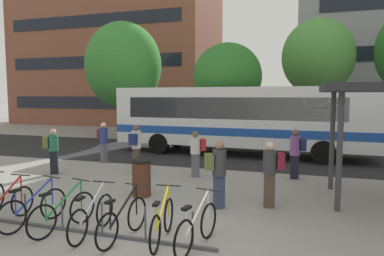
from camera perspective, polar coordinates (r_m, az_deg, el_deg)
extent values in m
plane|color=gray|center=(6.91, -7.37, -18.63)|extent=(200.00, 200.00, 0.00)
cube|color=#232326|center=(16.70, 7.75, -4.36)|extent=(80.00, 7.20, 0.01)
cube|color=white|center=(16.48, 8.01, 1.97)|extent=(12.13, 3.25, 2.70)
cube|color=#1947A3|center=(16.53, 7.98, -0.28)|extent=(12.15, 3.28, 0.36)
cube|color=black|center=(16.18, 27.35, 5.37)|extent=(1.13, 2.35, 0.40)
cube|color=black|center=(16.27, 29.07, 2.26)|extent=(0.21, 2.19, 1.40)
cube|color=black|center=(17.74, 7.95, 3.51)|extent=(9.83, 0.64, 0.97)
cube|color=black|center=(15.32, 5.93, 3.26)|extent=(9.83, 0.64, 0.97)
cylinder|color=black|center=(17.38, 20.87, -2.63)|extent=(1.02, 0.36, 1.00)
cylinder|color=black|center=(15.09, 20.92, -3.80)|extent=(1.02, 0.36, 1.00)
cylinder|color=black|center=(18.84, -2.39, -1.69)|extent=(1.02, 0.36, 1.00)
cylinder|color=black|center=(16.75, -5.46, -2.59)|extent=(1.02, 0.36, 1.00)
cube|color=#47474C|center=(7.98, -20.63, -15.34)|extent=(6.68, 0.16, 0.06)
cylinder|color=#47474C|center=(8.48, -25.88, -12.02)|extent=(0.04, 0.04, 0.70)
cylinder|color=#47474C|center=(7.88, -20.71, -13.16)|extent=(0.04, 0.04, 0.70)
cylinder|color=#47474C|center=(7.35, -14.68, -14.34)|extent=(0.04, 0.04, 0.70)
cylinder|color=#47474C|center=(6.91, -7.73, -15.51)|extent=(0.04, 0.04, 0.70)
cylinder|color=#47474C|center=(6.58, 0.12, -16.55)|extent=(0.04, 0.04, 0.70)
torus|color=black|center=(9.12, -26.27, -10.81)|extent=(0.06, 0.70, 0.70)
cube|color=red|center=(8.70, -28.54, -9.54)|extent=(0.05, 0.92, 0.58)
cylinder|color=red|center=(9.03, -26.44, -8.92)|extent=(0.03, 0.03, 0.65)
cylinder|color=black|center=(8.96, -26.52, -6.97)|extent=(0.52, 0.04, 0.03)
torus|color=black|center=(8.64, -21.98, -11.54)|extent=(0.18, 0.70, 0.70)
torus|color=black|center=(8.07, -27.73, -12.98)|extent=(0.18, 0.70, 0.70)
cube|color=#1E3DB2|center=(8.27, -24.72, -10.14)|extent=(0.22, 0.91, 0.58)
cylinder|color=#1E3DB2|center=(8.04, -27.21, -11.04)|extent=(0.04, 0.04, 0.55)
cube|color=black|center=(7.98, -27.29, -9.22)|extent=(0.14, 0.24, 0.05)
cylinder|color=#1E3DB2|center=(8.54, -22.16, -9.55)|extent=(0.04, 0.04, 0.65)
cylinder|color=black|center=(8.47, -22.24, -7.49)|extent=(0.52, 0.13, 0.03)
torus|color=black|center=(8.14, -17.71, -12.44)|extent=(0.20, 0.70, 0.70)
torus|color=black|center=(7.53, -23.62, -14.11)|extent=(0.20, 0.70, 0.70)
cube|color=#1E7F38|center=(7.75, -20.50, -11.02)|extent=(0.24, 0.90, 0.58)
cylinder|color=#1E7F38|center=(7.51, -23.07, -12.03)|extent=(0.04, 0.04, 0.55)
cube|color=black|center=(7.44, -23.15, -10.09)|extent=(0.15, 0.24, 0.05)
cylinder|color=#1E7F38|center=(8.04, -17.88, -10.34)|extent=(0.04, 0.04, 0.65)
cylinder|color=black|center=(7.96, -17.95, -8.16)|extent=(0.51, 0.14, 0.03)
torus|color=black|center=(7.84, -14.25, -13.05)|extent=(0.08, 0.71, 0.70)
torus|color=black|center=(7.02, -18.40, -15.39)|extent=(0.08, 0.71, 0.70)
cube|color=#B7BABF|center=(7.34, -16.19, -11.80)|extent=(0.07, 0.92, 0.58)
cylinder|color=#B7BABF|center=(7.01, -18.01, -13.12)|extent=(0.03, 0.03, 0.55)
cube|color=black|center=(6.93, -18.08, -11.04)|extent=(0.11, 0.22, 0.05)
cylinder|color=#B7BABF|center=(7.73, -14.38, -10.88)|extent=(0.03, 0.03, 0.65)
cylinder|color=black|center=(7.65, -14.44, -8.62)|extent=(0.52, 0.05, 0.03)
torus|color=black|center=(7.48, -9.08, -13.86)|extent=(0.11, 0.70, 0.70)
torus|color=black|center=(6.69, -13.87, -16.32)|extent=(0.11, 0.70, 0.70)
cube|color=black|center=(6.99, -11.29, -12.57)|extent=(0.12, 0.92, 0.58)
cylinder|color=black|center=(6.67, -13.40, -13.94)|extent=(0.03, 0.03, 0.55)
cube|color=black|center=(6.59, -13.45, -11.77)|extent=(0.12, 0.23, 0.05)
cylinder|color=black|center=(7.37, -9.20, -11.60)|extent=(0.03, 0.03, 0.65)
cylinder|color=black|center=(7.28, -9.24, -9.23)|extent=(0.52, 0.08, 0.03)
torus|color=black|center=(7.34, -3.89, -14.18)|extent=(0.13, 0.70, 0.70)
torus|color=black|center=(6.42, -6.13, -17.13)|extent=(0.13, 0.70, 0.70)
cube|color=yellow|center=(6.79, -4.91, -13.02)|extent=(0.15, 0.92, 0.58)
cylinder|color=yellow|center=(6.42, -5.90, -14.62)|extent=(0.03, 0.03, 0.55)
cube|color=black|center=(6.33, -5.93, -12.38)|extent=(0.13, 0.23, 0.05)
cylinder|color=yellow|center=(7.22, -3.95, -11.88)|extent=(0.04, 0.04, 0.65)
cylinder|color=black|center=(7.14, -3.96, -9.47)|extent=(0.52, 0.09, 0.03)
torus|color=black|center=(7.03, 2.76, -15.08)|extent=(0.17, 0.70, 0.70)
torus|color=black|center=(6.18, -1.37, -18.02)|extent=(0.17, 0.70, 0.70)
cube|color=silver|center=(6.51, 0.92, -13.84)|extent=(0.19, 0.91, 0.58)
cylinder|color=silver|center=(6.16, -0.92, -15.44)|extent=(0.03, 0.03, 0.55)
cube|color=black|center=(6.08, -0.92, -13.11)|extent=(0.14, 0.23, 0.05)
cylinder|color=silver|center=(6.91, 2.70, -12.69)|extent=(0.04, 0.04, 0.65)
cylinder|color=black|center=(6.82, 2.71, -10.18)|extent=(0.52, 0.12, 0.03)
cylinder|color=#38383D|center=(9.01, 23.24, -3.70)|extent=(0.14, 0.14, 2.91)
cylinder|color=#38383D|center=(11.12, 22.19, -2.02)|extent=(0.14, 0.14, 2.91)
cube|color=#47382D|center=(9.01, 12.67, -10.02)|extent=(0.29, 0.25, 0.87)
cylinder|color=#333338|center=(8.85, 12.77, -5.49)|extent=(0.40, 0.40, 0.58)
sphere|color=beige|center=(8.78, 12.82, -2.94)|extent=(0.22, 0.22, 0.22)
cube|color=maroon|center=(8.88, 14.44, -5.30)|extent=(0.23, 0.31, 0.40)
cube|color=black|center=(13.37, -21.88, -5.32)|extent=(0.33, 0.31, 0.84)
cylinder|color=#23664C|center=(13.26, -21.99, -2.31)|extent=(0.47, 0.47, 0.57)
sphere|color=tan|center=(13.22, -22.05, -0.61)|extent=(0.22, 0.22, 0.22)
cube|color=#56602D|center=(13.29, -23.11, -2.22)|extent=(0.30, 0.33, 0.40)
cube|color=#565660|center=(12.02, 0.56, -6.18)|extent=(0.32, 0.29, 0.81)
cylinder|color=beige|center=(11.90, 0.57, -2.93)|extent=(0.45, 0.45, 0.57)
sphere|color=brown|center=(11.85, 0.57, -1.04)|extent=(0.22, 0.22, 0.22)
cube|color=#B21E23|center=(11.93, 1.80, -2.77)|extent=(0.28, 0.33, 0.40)
cube|color=black|center=(12.22, 16.60, -6.21)|extent=(0.29, 0.24, 0.81)
cylinder|color=#7F4C93|center=(12.10, 16.69, -2.81)|extent=(0.39, 0.39, 0.66)
sphere|color=brown|center=(12.05, 16.75, -0.74)|extent=(0.22, 0.22, 0.22)
cube|color=navy|center=(12.14, 17.91, -2.66)|extent=(0.22, 0.31, 0.40)
cube|color=#47382D|center=(12.91, -9.16, -5.27)|extent=(0.20, 0.26, 0.88)
cylinder|color=beige|center=(12.79, -9.21, -1.89)|extent=(0.34, 0.34, 0.65)
sphere|color=brown|center=(12.74, -9.24, 0.06)|extent=(0.22, 0.22, 0.22)
cube|color=navy|center=(12.56, -9.75, -1.88)|extent=(0.28, 0.18, 0.40)
cube|color=#2D3851|center=(8.76, 4.50, -10.49)|extent=(0.32, 0.30, 0.83)
cylinder|color=#333338|center=(8.59, 4.54, -5.74)|extent=(0.46, 0.46, 0.65)
sphere|color=#936B4C|center=(8.52, 4.56, -2.88)|extent=(0.22, 0.22, 0.22)
cube|color=#56602D|center=(8.52, 2.84, -5.61)|extent=(0.29, 0.33, 0.40)
cube|color=#565660|center=(14.99, -14.37, -4.00)|extent=(0.33, 0.31, 0.83)
cylinder|color=navy|center=(14.89, -14.44, -1.21)|extent=(0.47, 0.47, 0.64)
sphere|color=beige|center=(14.85, -14.48, 0.44)|extent=(0.22, 0.22, 0.22)
cube|color=maroon|center=(15.12, -14.89, -1.00)|extent=(0.30, 0.33, 0.40)
cylinder|color=#4C2819|center=(9.84, -8.36, -8.41)|extent=(0.52, 0.52, 0.95)
cylinder|color=black|center=(9.73, -8.40, -5.46)|extent=(0.55, 0.55, 0.08)
cylinder|color=brown|center=(20.67, 5.82, 0.67)|extent=(0.32, 0.32, 2.27)
ellipsoid|color=#2D7028|center=(20.63, 5.89, 8.47)|extent=(4.02, 4.02, 3.94)
cylinder|color=brown|center=(23.58, -11.11, 1.32)|extent=(0.32, 0.32, 2.39)
ellipsoid|color=#388433|center=(23.61, -11.27, 10.13)|extent=(5.01, 5.01, 5.71)
cylinder|color=brown|center=(23.08, 19.82, 2.03)|extent=(0.32, 0.32, 3.20)
ellipsoid|color=#4C8E3D|center=(23.18, 20.11, 10.99)|extent=(4.37, 4.37, 4.74)
cube|color=brown|center=(37.70, -11.78, 12.12)|extent=(19.55, 10.61, 14.65)
cube|color=black|center=(32.85, -16.10, 4.07)|extent=(17.20, 0.06, 1.10)
cube|color=black|center=(32.98, -16.27, 10.44)|extent=(17.20, 0.06, 1.10)
cube|color=black|center=(33.52, -16.44, 16.69)|extent=(17.20, 0.06, 1.10)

